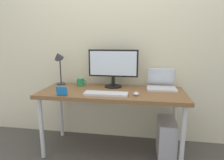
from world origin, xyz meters
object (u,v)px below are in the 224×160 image
Objects in this scene: mouse at (136,94)px; photo_frame at (62,91)px; desk_lamp at (59,61)px; computer_tower at (166,139)px; laptop at (161,83)px; keyboard at (106,94)px; desk at (112,96)px; monitor at (113,66)px; coffee_mug at (81,82)px.

photo_frame reaches higher than mouse.
desk_lamp reaches higher than computer_tower.
laptop is at bearing 50.82° from mouse.
mouse is (-0.27, -0.33, -0.04)m from laptop.
photo_frame is 1.21m from computer_tower.
laptop is at bearing 104.90° from computer_tower.
desk_lamp is at bearing 151.39° from keyboard.
desk is at bearing -159.59° from laptop.
monitor is 0.48m from mouse.
coffee_mug is (-0.41, 0.17, 0.11)m from desk.
desk_lamp is at bearing 165.17° from desk.
desk_lamp is at bearing -179.03° from laptop.
desk_lamp is (-1.21, -0.02, 0.24)m from laptop.
mouse is at bearing 10.33° from photo_frame.
desk is 2.71× the size of monitor.
laptop is at bearing 25.01° from photo_frame.
keyboard reaches higher than desk.
keyboard is 0.44m from photo_frame.
mouse is (0.30, 0.04, 0.01)m from keyboard.
computer_tower is (0.61, -0.20, -0.75)m from monitor.
monitor reaches higher than computer_tower.
desk is 0.54m from photo_frame.
coffee_mug is (-0.38, 0.34, 0.03)m from keyboard.
monitor is 5.21× the size of photo_frame.
monitor is 0.99m from computer_tower.
laptop is 0.60m from computer_tower.
desk_lamp is at bearing 178.54° from coffee_mug.
laptop reaches higher than coffee_mug.
mouse is (0.94, -0.31, -0.28)m from desk_lamp.
keyboard is at bearing -167.05° from computer_tower.
laptop is (0.55, 0.02, -0.19)m from monitor.
mouse reaches higher than keyboard.
laptop is 0.76× the size of computer_tower.
keyboard is 4.89× the size of mouse.
desk_lamp is 0.96× the size of keyboard.
computer_tower is at bearing 17.92° from mouse.
coffee_mug is 1.16m from computer_tower.
computer_tower is (0.60, -0.03, -0.44)m from desk.
mouse is 0.74m from coffee_mug.
desk is 0.36m from monitor.
photo_frame is at bearing -96.54° from coffee_mug.
desk is 0.74m from computer_tower.
desk is 0.79m from desk_lamp.
desk_lamp is at bearing 170.85° from computer_tower.
mouse is at bearing -48.02° from monitor.
mouse is 0.82× the size of photo_frame.
keyboard is 4.00× the size of photo_frame.
keyboard is 0.30m from mouse.
computer_tower is (0.06, -0.23, -0.56)m from laptop.
monitor is (-0.01, 0.18, 0.31)m from desk.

